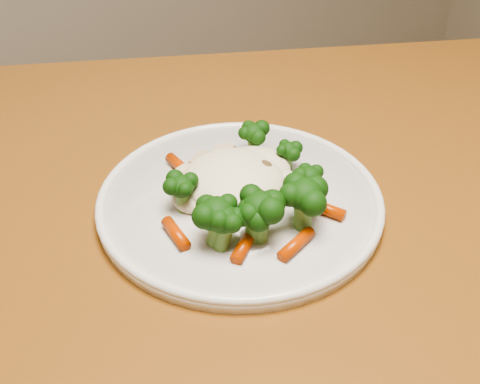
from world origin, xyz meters
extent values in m
cube|color=brown|center=(0.04, 0.26, 0.73)|extent=(1.48, 1.23, 0.04)
cylinder|color=white|center=(-0.05, 0.33, 0.76)|extent=(0.29, 0.29, 0.01)
ellipsoid|color=#FDF1CA|center=(-0.05, 0.34, 0.79)|extent=(0.13, 0.11, 0.05)
ellipsoid|color=black|center=(-0.10, 0.27, 0.78)|extent=(0.05, 0.05, 0.04)
ellipsoid|color=black|center=(-0.07, 0.27, 0.78)|extent=(0.05, 0.05, 0.04)
ellipsoid|color=black|center=(-0.02, 0.26, 0.79)|extent=(0.06, 0.06, 0.05)
ellipsoid|color=black|center=(0.01, 0.30, 0.78)|extent=(0.04, 0.04, 0.03)
ellipsoid|color=black|center=(0.02, 0.35, 0.78)|extent=(0.03, 0.03, 0.03)
ellipsoid|color=black|center=(0.00, 0.39, 0.78)|extent=(0.04, 0.04, 0.04)
ellipsoid|color=black|center=(-0.11, 0.34, 0.78)|extent=(0.04, 0.04, 0.04)
ellipsoid|color=black|center=(-0.10, 0.28, 0.79)|extent=(0.05, 0.05, 0.05)
ellipsoid|color=black|center=(-0.06, 0.27, 0.79)|extent=(0.05, 0.05, 0.05)
cylinder|color=#C93F04|center=(-0.08, 0.40, 0.77)|extent=(0.02, 0.05, 0.01)
cylinder|color=#C93F04|center=(-0.03, 0.39, 0.77)|extent=(0.05, 0.03, 0.01)
cylinder|color=#C93F04|center=(0.01, 0.37, 0.77)|extent=(0.04, 0.02, 0.01)
cylinder|color=#C93F04|center=(-0.13, 0.30, 0.77)|extent=(0.01, 0.04, 0.01)
cylinder|color=#C93F04|center=(-0.08, 0.26, 0.77)|extent=(0.04, 0.04, 0.01)
cylinder|color=#C93F04|center=(-0.04, 0.24, 0.77)|extent=(0.05, 0.03, 0.01)
cylinder|color=#C93F04|center=(0.02, 0.27, 0.77)|extent=(0.03, 0.04, 0.01)
cylinder|color=#C93F04|center=(-0.02, 0.34, 0.78)|extent=(0.01, 0.05, 0.01)
ellipsoid|color=brown|center=(-0.03, 0.34, 0.78)|extent=(0.03, 0.03, 0.02)
ellipsoid|color=brown|center=(-0.02, 0.34, 0.78)|extent=(0.03, 0.03, 0.02)
ellipsoid|color=brown|center=(-0.07, 0.33, 0.78)|extent=(0.02, 0.02, 0.02)
ellipsoid|color=brown|center=(-0.04, 0.30, 0.78)|extent=(0.02, 0.02, 0.01)
cube|color=#D1B78B|center=(-0.06, 0.37, 0.78)|extent=(0.03, 0.02, 0.01)
cube|color=#D1B78B|center=(-0.03, 0.39, 0.78)|extent=(0.02, 0.02, 0.01)
cube|color=#D1B78B|center=(-0.09, 0.37, 0.78)|extent=(0.02, 0.02, 0.01)
cube|color=#D1B78B|center=(-0.06, 0.38, 0.78)|extent=(0.03, 0.03, 0.01)
camera|label=1|loc=(-0.28, -0.10, 1.14)|focal=45.00mm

